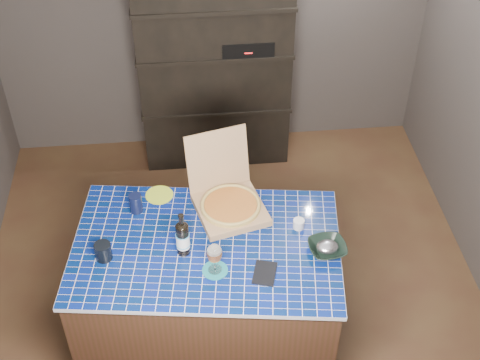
{
  "coord_description": "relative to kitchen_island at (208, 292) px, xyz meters",
  "views": [
    {
      "loc": [
        -0.24,
        -3.08,
        3.73
      ],
      "look_at": [
        0.06,
        0.0,
        1.0
      ],
      "focal_mm": 50.0,
      "sensor_mm": 36.0,
      "label": 1
    }
  ],
  "objects": [
    {
      "name": "green_trivet",
      "position": [
        -0.27,
        0.46,
        0.43
      ],
      "size": [
        0.18,
        0.18,
        0.01
      ],
      "primitive_type": "cylinder",
      "color": "#B2CB2B",
      "rests_on": "kitchen_island"
    },
    {
      "name": "white_jar",
      "position": [
        0.56,
        0.09,
        0.46
      ],
      "size": [
        0.07,
        0.07,
        0.06
      ],
      "primitive_type": "cylinder",
      "color": "silver",
      "rests_on": "kitchen_island"
    },
    {
      "name": "room",
      "position": [
        0.18,
        0.39,
        0.82
      ],
      "size": [
        3.5,
        3.5,
        3.5
      ],
      "color": "brown",
      "rests_on": "ground"
    },
    {
      "name": "navy_cup",
      "position": [
        -0.41,
        0.33,
        0.49
      ],
      "size": [
        0.08,
        0.08,
        0.13
      ],
      "primitive_type": "cylinder",
      "color": "black",
      "rests_on": "kitchen_island"
    },
    {
      "name": "pizza_box",
      "position": [
        0.16,
        0.29,
        0.49
      ],
      "size": [
        0.5,
        0.57,
        0.43
      ],
      "rotation": [
        0.0,
        0.0,
        0.25
      ],
      "color": "#9B8050",
      "rests_on": "kitchen_island"
    },
    {
      "name": "teal_trivet",
      "position": [
        0.04,
        -0.2,
        0.43
      ],
      "size": [
        0.15,
        0.15,
        0.01
      ],
      "primitive_type": "cylinder",
      "color": "#166D74",
      "rests_on": "kitchen_island"
    },
    {
      "name": "tumbler",
      "position": [
        -0.59,
        -0.04,
        0.48
      ],
      "size": [
        0.1,
        0.1,
        0.11
      ],
      "primitive_type": "cylinder",
      "color": "black",
      "rests_on": "kitchen_island"
    },
    {
      "name": "foil_contents",
      "position": [
        0.69,
        -0.12,
        0.47
      ],
      "size": [
        0.13,
        0.11,
        0.06
      ],
      "primitive_type": "ellipsoid",
      "color": "#B0B0BB",
      "rests_on": "bowl"
    },
    {
      "name": "bowl",
      "position": [
        0.69,
        -0.12,
        0.46
      ],
      "size": [
        0.24,
        0.24,
        0.05
      ],
      "primitive_type": "imported",
      "rotation": [
        0.0,
        0.0,
        0.12
      ],
      "color": "black",
      "rests_on": "kitchen_island"
    },
    {
      "name": "kitchen_island",
      "position": [
        0.0,
        0.0,
        0.0
      ],
      "size": [
        1.68,
        1.19,
        0.86
      ],
      "rotation": [
        0.0,
        0.0,
        -0.13
      ],
      "color": "#402419",
      "rests_on": "floor"
    },
    {
      "name": "mead_bottle",
      "position": [
        -0.13,
        -0.04,
        0.55
      ],
      "size": [
        0.08,
        0.08,
        0.3
      ],
      "color": "black",
      "rests_on": "kitchen_island"
    },
    {
      "name": "shelving_unit",
      "position": [
        0.18,
        1.92,
        0.47
      ],
      "size": [
        1.2,
        0.41,
        1.8
      ],
      "color": "black",
      "rests_on": "floor"
    },
    {
      "name": "wine_glass",
      "position": [
        0.04,
        -0.2,
        0.57
      ],
      "size": [
        0.09,
        0.09,
        0.2
      ],
      "color": "white",
      "rests_on": "teal_trivet"
    },
    {
      "name": "dvd_case",
      "position": [
        0.31,
        -0.25,
        0.44
      ],
      "size": [
        0.16,
        0.2,
        0.01
      ],
      "primitive_type": "cube",
      "rotation": [
        0.0,
        0.0,
        -0.27
      ],
      "color": "black",
      "rests_on": "kitchen_island"
    }
  ]
}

